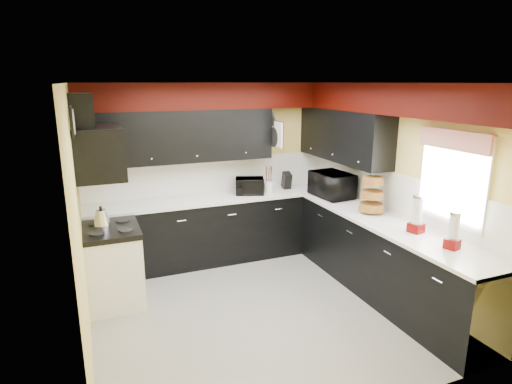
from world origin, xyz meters
The scene contains 35 objects.
ground centered at (0.00, 0.00, 0.00)m, with size 3.60×3.60×0.00m, color gray.
wall_back centered at (0.00, 1.80, 1.25)m, with size 3.60×0.06×2.50m, color #E0C666.
wall_right centered at (1.80, 0.00, 1.25)m, with size 0.06×3.60×2.50m, color #E0C666.
wall_left centered at (-1.80, 0.00, 1.25)m, with size 0.06×3.60×2.50m, color #E0C666.
ceiling centered at (0.00, 0.00, 2.50)m, with size 3.60×3.60×0.06m, color white.
cab_back centered at (0.00, 1.50, 0.45)m, with size 3.60×0.60×0.90m, color black.
cab_right centered at (1.50, -0.30, 0.45)m, with size 0.60×3.00×0.90m, color black.
counter_back centered at (0.00, 1.50, 0.92)m, with size 3.62×0.64×0.04m, color white.
counter_right centered at (1.50, -0.30, 0.92)m, with size 0.64×3.02×0.04m, color white.
splash_back centered at (0.00, 1.79, 1.19)m, with size 3.60×0.02×0.50m, color white.
splash_right centered at (1.79, 0.00, 1.19)m, with size 0.02×3.60×0.50m, color white.
upper_back centered at (-0.50, 1.62, 1.80)m, with size 2.60×0.35×0.70m, color black.
upper_right centered at (1.62, 0.90, 1.80)m, with size 0.35×1.80×0.70m, color black.
soffit_back centered at (0.00, 1.62, 2.33)m, with size 3.60×0.36×0.35m, color black.
soffit_right centered at (1.62, -0.18, 2.33)m, with size 0.36×3.24×0.35m, color black.
stove centered at (-1.50, 0.75, 0.43)m, with size 0.60×0.75×0.86m, color white.
cooktop centered at (-1.50, 0.75, 0.89)m, with size 0.62×0.77×0.06m, color black.
hood centered at (-1.55, 0.75, 1.78)m, with size 0.50×0.78×0.55m, color black.
hood_duct centered at (-1.68, 0.75, 2.20)m, with size 0.24×0.40×0.40m, color black.
window centered at (1.79, -0.90, 1.55)m, with size 0.03×0.86×0.96m, color white, non-canonical shape.
valance centered at (1.73, -0.90, 1.95)m, with size 0.04×0.88×0.20m, color red.
pan_top centered at (0.82, 1.55, 2.00)m, with size 0.03×0.22×0.40m, color black, non-canonical shape.
pan_mid centered at (0.82, 1.42, 1.75)m, with size 0.03×0.28×0.46m, color black, non-canonical shape.
pan_low centered at (0.82, 1.68, 1.72)m, with size 0.03×0.24×0.42m, color black, non-canonical shape.
cut_board centered at (0.83, 1.30, 1.80)m, with size 0.03×0.26×0.35m, color white.
baskets centered at (1.52, 0.05, 1.18)m, with size 0.27×0.27×0.50m, color brown, non-canonical shape.
clock centered at (-1.77, 0.25, 2.15)m, with size 0.03×0.30×0.30m, color black, non-canonical shape.
deco_plate centered at (1.77, -0.35, 2.25)m, with size 0.03×0.24×0.24m, color white, non-canonical shape.
toaster_oven centered at (0.47, 1.48, 1.06)m, with size 0.40×0.33×0.23m, color black.
microwave centered at (1.49, 0.90, 1.11)m, with size 0.62×0.42×0.34m, color black.
utensil_crock centered at (0.76, 1.46, 1.02)m, with size 0.15×0.15×0.16m, color silver.
knife_block centered at (1.10, 1.56, 1.06)m, with size 0.11×0.16×0.25m, color black.
kettle centered at (-1.58, 0.89, 1.01)m, with size 0.19×0.19×0.17m, color silver, non-canonical shape.
dispenser_a centered at (1.54, -0.71, 1.13)m, with size 0.14×0.14×0.38m, color #5C180C, non-canonical shape.
dispenser_b centered at (1.53, -1.21, 1.11)m, with size 0.12×0.12×0.33m, color #670300, non-canonical shape.
Camera 1 is at (-1.69, -4.10, 2.51)m, focal length 30.00 mm.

